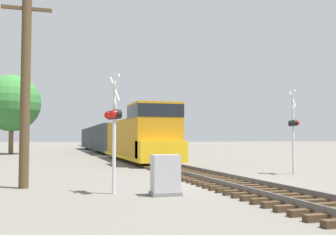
% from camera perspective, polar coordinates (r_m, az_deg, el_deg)
% --- Properties ---
extents(ground_plane, '(400.00, 400.00, 0.00)m').
position_cam_1_polar(ground_plane, '(16.40, 7.47, -9.40)').
color(ground_plane, '#666059').
extents(rail_track_bed, '(2.60, 160.00, 0.31)m').
position_cam_1_polar(rail_track_bed, '(16.39, 7.46, -8.92)').
color(rail_track_bed, '#42301E').
rests_on(rail_track_bed, ground).
extents(freight_train, '(3.10, 51.56, 4.19)m').
position_cam_1_polar(freight_train, '(48.61, -8.59, -3.01)').
color(freight_train, '#B77A14').
rests_on(freight_train, ground).
extents(crossing_signal_near, '(0.48, 1.02, 3.90)m').
position_cam_1_polar(crossing_signal_near, '(13.06, -7.94, -0.43)').
color(crossing_signal_near, silver).
rests_on(crossing_signal_near, ground).
extents(crossing_signal_far, '(0.56, 1.01, 4.27)m').
position_cam_1_polar(crossing_signal_far, '(21.01, 17.76, -1.12)').
color(crossing_signal_far, silver).
rests_on(crossing_signal_far, ground).
extents(relay_cabinet, '(0.96, 0.62, 1.29)m').
position_cam_1_polar(relay_cabinet, '(12.66, -0.37, -8.41)').
color(relay_cabinet, slate).
rests_on(relay_cabinet, ground).
extents(utility_pole, '(1.80, 0.35, 7.26)m').
position_cam_1_polar(utility_pole, '(15.47, -19.99, 4.18)').
color(utility_pole, '#4C3A23').
rests_on(utility_pole, ground).
extents(tree_mid_background, '(6.61, 6.61, 9.26)m').
position_cam_1_polar(tree_mid_background, '(49.28, -21.73, 1.95)').
color(tree_mid_background, brown).
rests_on(tree_mid_background, ground).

